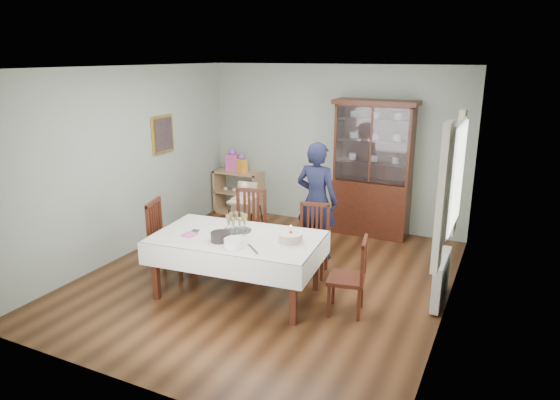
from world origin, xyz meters
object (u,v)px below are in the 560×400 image
Objects in this scene: china_cabinet at (373,167)px; sideboard at (239,192)px; gift_bag_orange at (242,164)px; woman at (317,201)px; chair_end_right at (348,291)px; champagne_tray at (237,226)px; chair_far_right at (312,254)px; birthday_cake at (291,238)px; gift_bag_pink at (232,161)px; chair_end_left at (170,253)px; dining_table at (238,265)px; chair_far_left at (249,241)px; high_chair at (245,219)px.

sideboard is (-2.50, 0.02, -0.72)m from china_cabinet.
china_cabinet reaches higher than gift_bag_orange.
woman is 5.05× the size of gift_bag_orange.
sideboard is at bearing -143.08° from chair_end_right.
chair_end_right is 1.53m from champagne_tray.
gift_bag_orange is (-2.41, 0.00, -0.17)m from china_cabinet.
birthday_cake reaches higher than chair_far_right.
gift_bag_pink is (-0.10, -0.02, 0.59)m from sideboard.
chair_end_left is 2.81m from gift_bag_orange.
champagne_tray is 1.07× the size of gift_bag_orange.
china_cabinet reaches higher than gift_bag_pink.
dining_table is at bearing -106.89° from china_cabinet.
sideboard reaches higher than dining_table.
chair_end_right reaches higher than sideboard.
chair_far_right is 1.12m from chair_end_right.
chair_end_left is 3.19× the size of birthday_cake.
gift_bag_pink is at bearing -141.92° from chair_end_right.
gift_bag_pink is (-2.33, 1.86, 0.71)m from chair_far_right.
sideboard is at bearing -28.89° from woman.
dining_table is 6.25× the size of gift_bag_orange.
gift_bag_orange is at bearing -143.73° from chair_end_right.
birthday_cake is (0.26, -1.45, -0.03)m from woman.
china_cabinet is 3.45m from chair_end_left.
woman is (1.54, 1.41, 0.55)m from chair_end_left.
chair_far_left is at bearing -57.76° from gift_bag_orange.
chair_end_right is 4.01m from gift_bag_orange.
chair_end_right is at bearing -42.01° from sideboard.
chair_end_left is at bearing -126.25° from china_cabinet.
high_chair is at bearing 116.67° from dining_table.
high_chair is (0.84, -1.24, -0.02)m from sideboard.
chair_far_left is at bearing 110.29° from champagne_tray.
gift_bag_pink is at bearing -27.26° from woman.
chair_far_left is 0.75m from high_chair.
chair_end_right is (2.99, -2.70, -0.13)m from sideboard.
sideboard is at bearing 129.91° from birthday_cake.
high_chair is 1.54m from gift_bag_orange.
gift_bag_pink reaches higher than birthday_cake.
sideboard is (-1.64, 2.84, 0.02)m from dining_table.
sideboard is 2.49× the size of champagne_tray.
high_chair reaches higher than chair_far_right.
woman is 1.48m from champagne_tray.
chair_end_left is at bearing 46.15° from woman.
gift_bag_orange is (-2.22, 2.75, 0.13)m from birthday_cake.
chair_far_left is at bearing -58.66° from high_chair.
sideboard is 2.91m from chair_far_right.
chair_far_right is at bearing 58.92° from dining_table.
chair_end_left is (-0.73, -0.86, -0.00)m from chair_far_left.
china_cabinet reaches higher than dining_table.
chair_far_left reaches higher than champagne_tray.
sideboard is 2.77m from chair_end_left.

